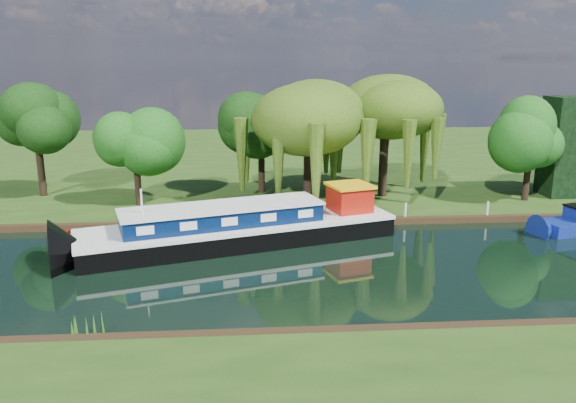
{
  "coord_description": "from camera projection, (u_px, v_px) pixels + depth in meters",
  "views": [
    {
      "loc": [
        -8.04,
        -29.36,
        11.41
      ],
      "look_at": [
        -5.68,
        4.12,
        2.8
      ],
      "focal_mm": 35.0,
      "sensor_mm": 36.0,
      "label": 1
    }
  ],
  "objects": [
    {
      "name": "tree_far_back",
      "position": [
        36.0,
        126.0,
        44.69
      ],
      "size": [
        4.87,
        4.87,
        8.19
      ],
      "color": "black",
      "rests_on": "far_bank"
    },
    {
      "name": "willow_left",
      "position": [
        309.0,
        120.0,
        42.0
      ],
      "size": [
        7.43,
        7.43,
        8.91
      ],
      "color": "black",
      "rests_on": "far_bank"
    },
    {
      "name": "willow_right",
      "position": [
        385.0,
        117.0,
        44.44
      ],
      "size": [
        7.24,
        7.24,
        8.81
      ],
      "color": "black",
      "rests_on": "far_bank"
    },
    {
      "name": "tree_far_left",
      "position": [
        135.0,
        142.0,
        41.93
      ],
      "size": [
        4.41,
        4.41,
        7.1
      ],
      "color": "black",
      "rests_on": "far_bank"
    },
    {
      "name": "mooring_posts",
      "position": [
        357.0,
        211.0,
        39.6
      ],
      "size": [
        19.16,
        0.16,
        1.0
      ],
      "color": "silver",
      "rests_on": "far_bank"
    },
    {
      "name": "red_dinghy",
      "position": [
        82.0,
        239.0,
        36.52
      ],
      "size": [
        3.88,
        3.28,
        0.68
      ],
      "primitive_type": "imported",
      "rotation": [
        0.0,
        0.0,
        1.25
      ],
      "color": "#A0170B",
      "rests_on": "ground"
    },
    {
      "name": "tree_far_mid",
      "position": [
        261.0,
        130.0,
        45.9
      ],
      "size": [
        4.65,
        4.65,
        7.61
      ],
      "color": "black",
      "rests_on": "far_bank"
    },
    {
      "name": "ground",
      "position": [
        393.0,
        266.0,
        31.75
      ],
      "size": [
        120.0,
        120.0,
        0.0
      ],
      "primitive_type": "plane",
      "color": "black"
    },
    {
      "name": "tree_far_right",
      "position": [
        531.0,
        139.0,
        43.41
      ],
      "size": [
        4.29,
        4.29,
        7.02
      ],
      "color": "black",
      "rests_on": "far_bank"
    },
    {
      "name": "far_bank",
      "position": [
        319.0,
        158.0,
        64.55
      ],
      "size": [
        120.0,
        52.0,
        0.45
      ],
      "primitive_type": "cube",
      "color": "#1F3D10",
      "rests_on": "ground"
    },
    {
      "name": "lamppost",
      "position": [
        366.0,
        184.0,
        41.33
      ],
      "size": [
        0.36,
        0.36,
        2.56
      ],
      "color": "silver",
      "rests_on": "far_bank"
    },
    {
      "name": "dutch_barge",
      "position": [
        243.0,
        227.0,
        35.43
      ],
      "size": [
        20.34,
        10.14,
        4.2
      ],
      "rotation": [
        0.0,
        0.0,
        0.3
      ],
      "color": "black",
      "rests_on": "ground"
    }
  ]
}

